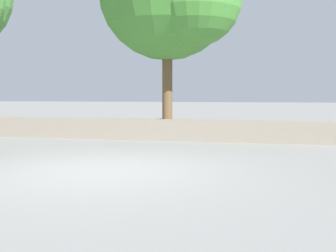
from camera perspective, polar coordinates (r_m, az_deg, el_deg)
name	(u,v)px	position (r m, az deg, el deg)	size (l,w,h in m)	color
ground_plane	(103,170)	(6.90, -8.87, -6.02)	(120.00, 120.00, 0.00)	gray
stone_wall	(169,129)	(11.42, 0.08, -0.47)	(36.00, 0.80, 0.55)	gray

